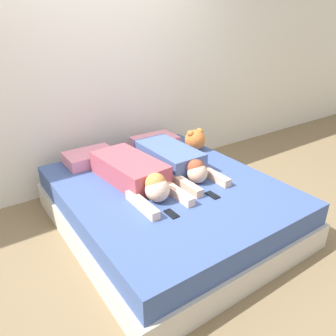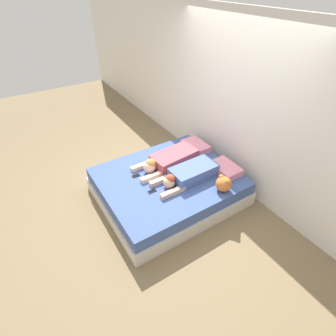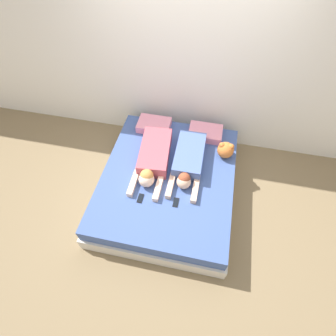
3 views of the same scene
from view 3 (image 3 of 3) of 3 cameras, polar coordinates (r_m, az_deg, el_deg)
The scene contains 10 objects.
ground_plane at distance 3.77m, azimuth -0.00°, elevation -5.20°, with size 12.00×12.00×0.00m, color #7F6B4C.
wall_back at distance 3.69m, azimuth 4.11°, elevation 21.74°, with size 12.00×0.06×2.60m.
bed at distance 3.60m, azimuth -0.00°, elevation -3.47°, with size 1.77×2.07×0.42m.
pillow_head_left at distance 3.96m, azimuth -3.04°, elevation 9.32°, with size 0.48×0.33×0.11m.
pillow_head_right at distance 3.88m, azimuth 8.13°, elevation 7.62°, with size 0.48×0.33×0.11m.
person_left at distance 3.48m, azimuth -3.22°, elevation 2.20°, with size 0.45×1.08×0.23m.
person_right at distance 3.46m, azimuth 4.43°, elevation 1.63°, with size 0.38×1.02×0.21m.
cell_phone_left at distance 3.24m, azimuth -6.04°, elevation -6.56°, with size 0.06×0.13×0.01m.
cell_phone_right at distance 3.20m, azimuth 1.71°, elevation -7.49°, with size 0.06×0.13×0.01m.
plush_toy at distance 3.62m, azimuth 12.43°, elevation 3.90°, with size 0.22×0.22×0.23m.
Camera 3 is at (0.41, -1.94, 3.21)m, focal length 28.00 mm.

